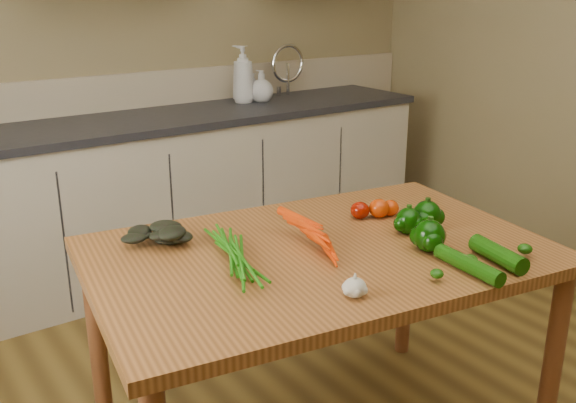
# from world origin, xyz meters

# --- Properties ---
(room) EXTENTS (4.04, 5.04, 2.64)m
(room) POSITION_xyz_m (0.00, 0.17, 1.25)
(room) COLOR brown
(room) RESTS_ON ground
(counter_run) EXTENTS (2.84, 0.64, 1.14)m
(counter_run) POSITION_xyz_m (0.21, 2.19, 0.46)
(counter_run) COLOR #BCB19D
(counter_run) RESTS_ON ground
(table) EXTENTS (1.57, 1.13, 0.77)m
(table) POSITION_xyz_m (-0.21, 0.47, 0.69)
(table) COLOR #9E5F2E
(table) RESTS_ON ground
(soap_bottle_a) EXTENTS (0.18, 0.18, 0.34)m
(soap_bottle_a) POSITION_xyz_m (0.61, 2.30, 1.07)
(soap_bottle_a) COLOR silver
(soap_bottle_a) RESTS_ON counter_run
(soap_bottle_b) EXTENTS (0.10, 0.10, 0.17)m
(soap_bottle_b) POSITION_xyz_m (0.69, 2.31, 0.98)
(soap_bottle_b) COLOR silver
(soap_bottle_b) RESTS_ON counter_run
(soap_bottle_c) EXTENTS (0.19, 0.19, 0.19)m
(soap_bottle_c) POSITION_xyz_m (0.71, 2.25, 0.99)
(soap_bottle_c) COLOR silver
(soap_bottle_c) RESTS_ON counter_run
(carrot_bunch) EXTENTS (0.30, 0.24, 0.07)m
(carrot_bunch) POSITION_xyz_m (-0.31, 0.51, 0.81)
(carrot_bunch) COLOR #ED3C05
(carrot_bunch) RESTS_ON table
(leafy_greens) EXTENTS (0.21, 0.19, 0.10)m
(leafy_greens) POSITION_xyz_m (-0.64, 0.79, 0.82)
(leafy_greens) COLOR black
(leafy_greens) RESTS_ON table
(garlic_bulb) EXTENTS (0.06, 0.06, 0.05)m
(garlic_bulb) POSITION_xyz_m (-0.34, 0.15, 0.80)
(garlic_bulb) COLOR beige
(garlic_bulb) RESTS_ON table
(pepper_a) EXTENTS (0.09, 0.09, 0.09)m
(pepper_a) POSITION_xyz_m (0.11, 0.41, 0.82)
(pepper_a) COLOR #083202
(pepper_a) RESTS_ON table
(pepper_b) EXTENTS (0.10, 0.10, 0.10)m
(pepper_b) POSITION_xyz_m (0.19, 0.40, 0.82)
(pepper_b) COLOR #083202
(pepper_b) RESTS_ON table
(pepper_c) EXTENTS (0.10, 0.10, 0.10)m
(pepper_c) POSITION_xyz_m (0.06, 0.26, 0.82)
(pepper_c) COLOR #083202
(pepper_c) RESTS_ON table
(tomato_a) EXTENTS (0.07, 0.07, 0.06)m
(tomato_a) POSITION_xyz_m (0.07, 0.61, 0.80)
(tomato_a) COLOR #870F02
(tomato_a) RESTS_ON table
(tomato_b) EXTENTS (0.07, 0.07, 0.07)m
(tomato_b) POSITION_xyz_m (0.14, 0.58, 0.81)
(tomato_b) COLOR #C53304
(tomato_b) RESTS_ON table
(tomato_c) EXTENTS (0.06, 0.06, 0.06)m
(tomato_c) POSITION_xyz_m (0.19, 0.57, 0.80)
(tomato_c) COLOR #C53304
(tomato_c) RESTS_ON table
(zucchini_a) EXTENTS (0.10, 0.22, 0.06)m
(zucchini_a) POSITION_xyz_m (0.16, 0.08, 0.80)
(zucchini_a) COLOR #104107
(zucchini_a) RESTS_ON table
(zucchini_b) EXTENTS (0.07, 0.25, 0.05)m
(zucchini_b) POSITION_xyz_m (0.03, 0.08, 0.80)
(zucchini_b) COLOR #104107
(zucchini_b) RESTS_ON table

